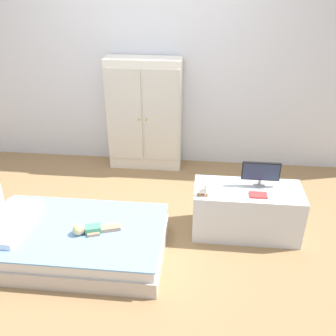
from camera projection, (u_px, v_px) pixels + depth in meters
ground_plane at (131, 235)px, 3.49m from camera, size 10.00×10.00×0.02m
back_wall at (152, 52)px, 4.22m from camera, size 6.40×0.05×2.70m
bed at (76, 241)px, 3.20m from camera, size 1.52×0.90×0.26m
pillow at (10, 222)px, 3.17m from camera, size 0.32×0.65×0.06m
doll at (88, 229)px, 3.07m from camera, size 0.38×0.19×0.10m
wardrobe at (145, 115)px, 4.38m from camera, size 0.86×0.32×1.33m
tv_stand at (246, 211)px, 3.41m from camera, size 0.96×0.44×0.47m
tv_monitor at (261, 172)px, 3.29m from camera, size 0.34×0.10×0.23m
rocking_horse_toy at (204, 190)px, 3.18m from camera, size 0.09×0.04×0.11m
book_red at (258, 195)px, 3.20m from camera, size 0.15×0.10×0.01m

